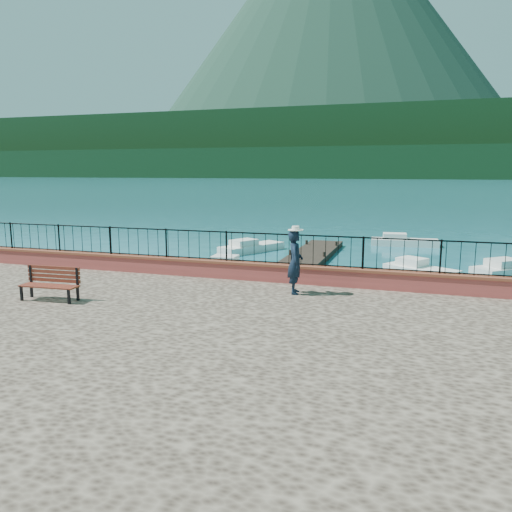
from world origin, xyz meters
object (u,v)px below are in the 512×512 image
Objects in this scene: boat_4 at (405,239)px; person at (295,262)px; park_bench at (50,290)px; boat_1 at (421,268)px; boat_3 at (252,245)px; boat_0 at (235,264)px.

person is at bearing -102.86° from boat_4.
boat_1 is (9.74, 12.34, -1.08)m from park_bench.
park_bench reaches higher than boat_4.
boat_1 is (3.56, 9.51, -1.72)m from person.
person is 15.05m from boat_3.
person is at bearing -128.48° from boat_3.
person reaches higher than boat_0.
boat_1 is at bearing -34.07° from person.
park_bench is 0.39× the size of boat_3.
boat_0 is 6.13m from boat_3.
person is 0.57× the size of boat_1.
park_bench is at bearing -152.70° from boat_3.
boat_1 is at bearing 9.64° from boat_0.
boat_0 and boat_1 have the same top height.
person is 10.30m from boat_1.
park_bench is at bearing -117.03° from boat_4.
boat_0 is 13.39m from boat_4.
boat_0 is 1.01× the size of boat_1.
person is at bearing -77.53° from boat_1.
park_bench is 0.51× the size of boat_0.
boat_0 is 0.80× the size of boat_4.
boat_1 is 9.47m from boat_4.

